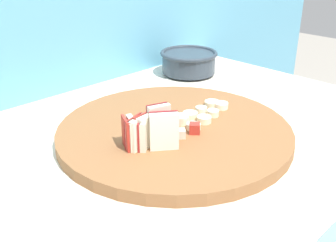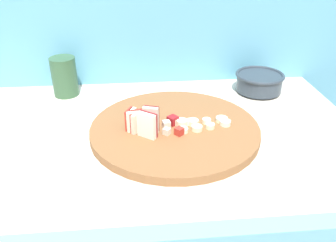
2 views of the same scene
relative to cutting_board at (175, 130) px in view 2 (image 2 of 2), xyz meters
name	(u,v)px [view 2 (image 2 of 2)]	position (x,y,z in m)	size (l,w,h in m)	color
tile_backsplash	(135,125)	(-0.10, 0.36, -0.18)	(2.40, 0.04, 1.48)	#5BA3C1
cutting_board	(175,130)	(0.00, 0.00, 0.00)	(0.42, 0.42, 0.02)	brown
apple_wedge_fan	(141,121)	(-0.08, -0.02, 0.04)	(0.08, 0.08, 0.07)	maroon
apple_dice_pile	(174,125)	(0.00, -0.01, 0.02)	(0.08, 0.08, 0.02)	white
banana_slice_rows	(202,124)	(0.07, -0.01, 0.02)	(0.14, 0.07, 0.02)	#F4EAC6
ceramic_bowl	(259,81)	(0.29, 0.23, 0.02)	(0.15, 0.15, 0.06)	#2D3842
small_jar	(64,77)	(-0.31, 0.26, 0.05)	(0.08, 0.08, 0.12)	#335638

